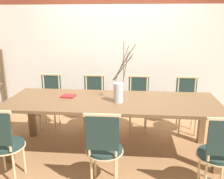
# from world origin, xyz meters

# --- Properties ---
(ground_plane) EXTENTS (16.00, 16.00, 0.00)m
(ground_plane) POSITION_xyz_m (0.00, 0.00, 0.00)
(ground_plane) COLOR #9E7047
(wall_rear) EXTENTS (12.00, 0.06, 3.20)m
(wall_rear) POSITION_xyz_m (0.00, 1.31, 1.60)
(wall_rear) COLOR silver
(wall_rear) RESTS_ON ground_plane
(dining_table) EXTENTS (2.83, 0.99, 0.76)m
(dining_table) POSITION_xyz_m (0.00, 0.00, 0.68)
(dining_table) COLOR brown
(dining_table) RESTS_ON ground_plane
(chair_near_leftend) EXTENTS (0.42, 0.42, 0.91)m
(chair_near_leftend) POSITION_xyz_m (-1.14, -0.78, 0.49)
(chair_near_leftend) COLOR #233833
(chair_near_leftend) RESTS_ON ground_plane
(chair_near_left) EXTENTS (0.42, 0.42, 0.91)m
(chair_near_left) POSITION_xyz_m (-0.02, -0.78, 0.49)
(chair_near_left) COLOR #233833
(chair_near_left) RESTS_ON ground_plane
(chair_near_center) EXTENTS (0.42, 0.42, 0.91)m
(chair_near_center) POSITION_xyz_m (1.17, -0.78, 0.49)
(chair_near_center) COLOR #233833
(chair_near_center) RESTS_ON ground_plane
(chair_far_leftend) EXTENTS (0.42, 0.42, 0.91)m
(chair_far_leftend) POSITION_xyz_m (-1.14, 0.78, 0.49)
(chair_far_leftend) COLOR #233833
(chair_far_leftend) RESTS_ON ground_plane
(chair_far_left) EXTENTS (0.42, 0.42, 0.91)m
(chair_far_left) POSITION_xyz_m (-0.39, 0.78, 0.49)
(chair_far_left) COLOR #233833
(chair_far_left) RESTS_ON ground_plane
(chair_far_center) EXTENTS (0.42, 0.42, 0.91)m
(chair_far_center) POSITION_xyz_m (0.37, 0.78, 0.49)
(chair_far_center) COLOR #233833
(chair_far_center) RESTS_ON ground_plane
(chair_far_right) EXTENTS (0.42, 0.42, 0.91)m
(chair_far_right) POSITION_xyz_m (1.15, 0.78, 0.49)
(chair_far_right) COLOR #233833
(chair_far_right) RESTS_ON ground_plane
(vase_centerpiece) EXTENTS (0.31, 0.28, 0.80)m
(vase_centerpiece) POSITION_xyz_m (0.09, -0.06, 0.91)
(vase_centerpiece) COLOR silver
(vase_centerpiece) RESTS_ON dining_table
(book_stack) EXTENTS (0.19, 0.18, 0.02)m
(book_stack) POSITION_xyz_m (-0.63, 0.10, 0.77)
(book_stack) COLOR maroon
(book_stack) RESTS_ON dining_table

